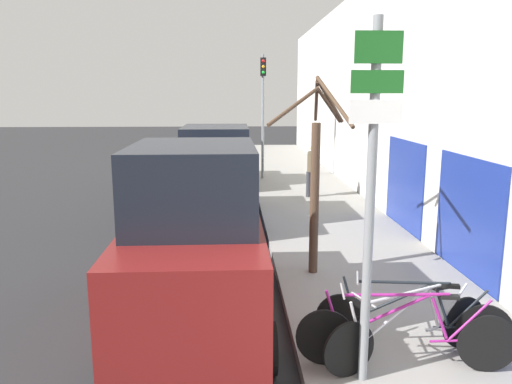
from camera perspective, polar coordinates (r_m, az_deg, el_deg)
ground_plane at (r=12.67m, az=-3.71°, el=-3.67°), size 80.00×80.00×0.00m
sidewalk_curb at (r=15.56m, az=6.07°, el=-0.66°), size 3.20×32.00×0.15m
building_facade at (r=15.54m, az=12.86°, el=10.82°), size 0.23×32.00×6.50m
signpost at (r=5.20m, az=13.01°, el=0.36°), size 0.53×0.12×3.81m
bicycle_0 at (r=6.08m, az=16.72°, el=-15.43°), size 2.46×0.49×0.92m
bicycle_1 at (r=6.25m, az=17.16°, el=-14.86°), size 2.17×0.87×0.89m
bicycle_2 at (r=6.47m, az=17.36°, el=-13.87°), size 2.25×0.66×0.91m
parked_car_0 at (r=6.95m, az=-6.88°, el=-6.28°), size 2.01×4.27×2.58m
parked_car_1 at (r=12.35m, az=-4.55°, el=1.22°), size 1.96×4.30×2.48m
parked_car_2 at (r=17.69m, az=-4.06°, el=3.71°), size 1.97×4.19×2.12m
pedestrian_near at (r=15.23m, az=6.54°, el=2.88°), size 0.41×0.35×1.59m
street_tree at (r=8.50m, az=6.87°, el=1.97°), size 1.43×2.41×3.37m
traffic_light at (r=18.40m, az=0.80°, el=10.48°), size 0.20×0.30×4.50m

